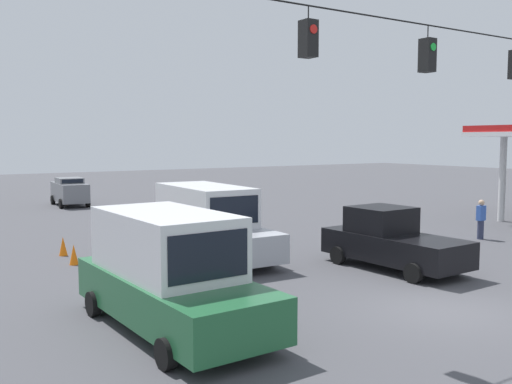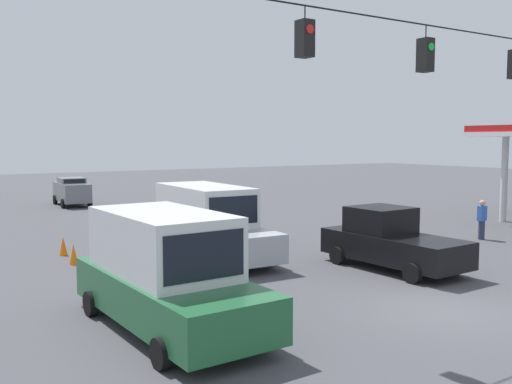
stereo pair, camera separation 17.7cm
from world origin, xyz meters
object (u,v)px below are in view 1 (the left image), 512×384
at_px(overhead_signal_span, 426,121).
at_px(sedan_grey_withflow_deep, 70,191).
at_px(traffic_cone_fourth, 74,255).
at_px(box_truck_green_parked_shoulder, 169,271).
at_px(traffic_cone_fifth, 63,246).
at_px(box_truck_silver_withflow_mid, 207,222).
at_px(traffic_cone_third, 95,265).
at_px(traffic_cone_second, 116,279).
at_px(pickup_truck_black_crossing_near, 391,241).
at_px(traffic_cone_nearest, 143,296).
at_px(pedestrian, 481,219).

relative_size(overhead_signal_span, sedan_grey_withflow_deep, 5.40).
bearing_deg(overhead_signal_span, traffic_cone_fourth, -56.98).
xyz_separation_m(overhead_signal_span, box_truck_green_parked_shoulder, (6.62, -1.93, -3.62)).
bearing_deg(box_truck_green_parked_shoulder, traffic_cone_fifth, -90.69).
bearing_deg(box_truck_silver_withflow_mid, traffic_cone_fourth, -16.57).
distance_m(traffic_cone_fourth, traffic_cone_fifth, 1.87).
bearing_deg(traffic_cone_fourth, traffic_cone_fifth, -93.32).
xyz_separation_m(sedan_grey_withflow_deep, traffic_cone_third, (4.88, 20.97, -0.63)).
bearing_deg(traffic_cone_second, box_truck_silver_withflow_mid, -147.37).
bearing_deg(sedan_grey_withflow_deep, box_truck_silver_withflow_mid, 89.20).
bearing_deg(box_truck_silver_withflow_mid, pickup_truck_black_crossing_near, 130.34).
bearing_deg(sedan_grey_withflow_deep, traffic_cone_fifth, 74.01).
bearing_deg(traffic_cone_fourth, traffic_cone_nearest, 89.98).
distance_m(traffic_cone_nearest, traffic_cone_fourth, 6.51).
relative_size(box_truck_silver_withflow_mid, traffic_cone_third, 10.06).
height_order(overhead_signal_span, traffic_cone_nearest, overhead_signal_span).
relative_size(traffic_cone_nearest, traffic_cone_second, 1.00).
bearing_deg(box_truck_green_parked_shoulder, traffic_cone_second, -90.57).
xyz_separation_m(pickup_truck_black_crossing_near, traffic_cone_third, (9.04, -4.53, -0.61)).
bearing_deg(traffic_cone_third, traffic_cone_second, 88.18).
bearing_deg(box_truck_green_parked_shoulder, traffic_cone_nearest, -90.39).
xyz_separation_m(overhead_signal_span, traffic_cone_nearest, (6.61, -3.66, -4.63)).
relative_size(box_truck_green_parked_shoulder, traffic_cone_fifth, 8.74).
xyz_separation_m(pickup_truck_black_crossing_near, traffic_cone_fifth, (9.03, -8.50, -0.61)).
height_order(traffic_cone_nearest, traffic_cone_second, same).
bearing_deg(sedan_grey_withflow_deep, traffic_cone_fourth, 75.21).
distance_m(overhead_signal_span, traffic_cone_third, 11.35).
xyz_separation_m(box_truck_green_parked_shoulder, pedestrian, (-16.93, -3.53, -0.47)).
height_order(box_truck_green_parked_shoulder, traffic_cone_nearest, box_truck_green_parked_shoulder).
distance_m(sedan_grey_withflow_deep, traffic_cone_third, 21.54).
relative_size(traffic_cone_fifth, pedestrian, 0.41).
bearing_deg(traffic_cone_nearest, pickup_truck_black_crossing_near, 179.27).
height_order(box_truck_green_parked_shoulder, traffic_cone_third, box_truck_green_parked_shoulder).
relative_size(pickup_truck_black_crossing_near, traffic_cone_third, 7.17).
xyz_separation_m(traffic_cone_second, traffic_cone_third, (-0.07, -2.29, 0.00)).
xyz_separation_m(box_truck_green_parked_shoulder, traffic_cone_fourth, (-0.01, -8.24, -1.01)).
bearing_deg(traffic_cone_fifth, sedan_grey_withflow_deep, -105.99).
xyz_separation_m(traffic_cone_nearest, traffic_cone_fourth, (-0.00, -6.51, 0.00)).
height_order(traffic_cone_nearest, pedestrian, pedestrian).
bearing_deg(pedestrian, traffic_cone_fifth, -21.38).
xyz_separation_m(box_truck_silver_withflow_mid, traffic_cone_fifth, (4.59, -3.27, -0.99)).
relative_size(sedan_grey_withflow_deep, traffic_cone_fifth, 5.88).
relative_size(overhead_signal_span, traffic_cone_fifth, 31.73).
bearing_deg(pickup_truck_black_crossing_near, box_truck_green_parked_shoulder, 9.97).
bearing_deg(box_truck_green_parked_shoulder, pickup_truck_black_crossing_near, -170.03).
bearing_deg(sedan_grey_withflow_deep, pickup_truck_black_crossing_near, 99.27).
distance_m(box_truck_green_parked_shoulder, pickup_truck_black_crossing_near, 9.30).
height_order(box_truck_green_parked_shoulder, traffic_cone_fourth, box_truck_green_parked_shoulder).
height_order(sedan_grey_withflow_deep, traffic_cone_fourth, sedan_grey_withflow_deep).
bearing_deg(traffic_cone_second, box_truck_green_parked_shoulder, 89.43).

